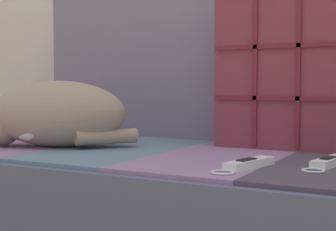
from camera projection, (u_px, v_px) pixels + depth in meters
couch at (285, 231)px, 1.30m from camera, size 1.98×0.79×0.37m
sofa_backrest at (316, 62)px, 1.56m from camera, size 1.94×0.14×0.50m
throw_pillow_quilted at (283, 73)px, 1.47m from camera, size 0.37×0.14×0.43m
sleeping_cat at (51, 116)px, 1.50m from camera, size 0.44×0.33×0.19m
game_remote_near at (247, 164)px, 1.12m from camera, size 0.09×0.21×0.02m
game_remote_far at (329, 162)px, 1.15m from camera, size 0.07×0.20×0.02m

